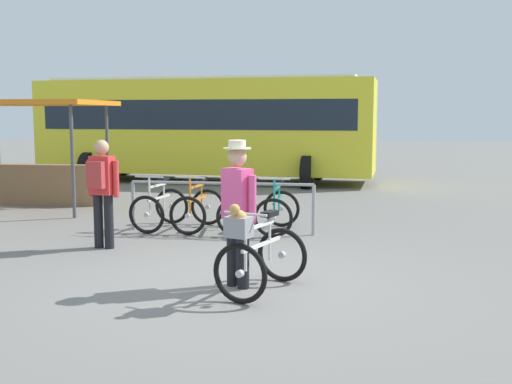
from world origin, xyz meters
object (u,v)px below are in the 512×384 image
Objects in this scene: bus_distant at (206,123)px; market_stall at (40,143)px; racked_bike_orange at (198,209)px; racked_bike_lime at (237,210)px; racked_bike_white at (160,208)px; person_with_featured_bike at (238,207)px; featured_bicycle at (257,252)px; racked_bike_teal at (277,211)px; pedestrian_with_backpack at (102,187)px.

market_stall is (-2.80, -5.54, -0.35)m from bus_distant.
racked_bike_lime is (0.70, -0.06, 0.00)m from racked_bike_orange.
racked_bike_orange is (0.70, -0.06, 0.00)m from racked_bike_white.
racked_bike_lime is at bearing -77.91° from bus_distant.
person_with_featured_bike reaches higher than racked_bike_orange.
bus_distant is (-2.30, 11.82, 1.25)m from featured_bicycle.
featured_bicycle reaches higher than racked_bike_white.
market_stall is (-5.21, 2.53, 1.03)m from racked_bike_teal.
racked_bike_lime is 2.50m from pedestrian_with_backpack.
bus_distant reaches higher than racked_bike_teal.
racked_bike_white is 0.70m from racked_bike_orange.
racked_bike_orange is at bearing -32.26° from market_stall.
racked_bike_teal is (0.70, -0.06, 0.00)m from racked_bike_lime.
featured_bicycle is (1.98, -3.93, 0.12)m from racked_bike_white.
racked_bike_lime is 0.70m from racked_bike_teal.
racked_bike_white is 1.11× the size of racked_bike_lime.
bus_distant is (-2.41, 8.08, 1.37)m from racked_bike_teal.
racked_bike_teal is 3.51m from person_with_featured_bike.
racked_bike_lime is at bearing -28.70° from market_stall.
racked_bike_orange is 0.37× the size of market_stall.
racked_bike_white is 4.06m from person_with_featured_bike.
racked_bike_teal is 0.11× the size of bus_distant.
featured_bicycle is 0.39× the size of market_stall.
pedestrian_with_backpack is (-2.59, -1.47, 0.57)m from racked_bike_teal.
racked_bike_lime is 0.34× the size of market_stall.
featured_bicycle is 0.73× the size of person_with_featured_bike.
person_with_featured_bike is at bearing -73.73° from racked_bike_orange.
racked_bike_orange is 4.08m from featured_bicycle.
bus_distant is (-2.06, 11.51, 0.79)m from person_with_featured_bike.
featured_bicycle is (0.59, -3.81, 0.12)m from racked_bike_lime.
racked_bike_white is at bearing -36.95° from market_stall.
featured_bicycle is at bearing -81.25° from racked_bike_lime.
racked_bike_teal is at bearing 84.11° from person_with_featured_bike.
pedestrian_with_backpack is (-2.48, 2.27, 0.45)m from featured_bicycle.
pedestrian_with_backpack is (-1.19, -1.60, 0.57)m from racked_bike_orange.
person_with_featured_bike is at bearing -84.41° from racked_bike_lime.
featured_bicycle is at bearing -42.55° from pedestrian_with_backpack.
pedestrian_with_backpack reaches higher than racked_bike_white.
bus_distant is (-1.02, 7.95, 1.37)m from racked_bike_orange.
racked_bike_lime is at bearing 174.88° from racked_bike_teal.
featured_bicycle is at bearing -51.46° from person_with_featured_bike.
person_with_featured_bike is 7.71m from market_stall.
person_with_featured_bike reaches higher than pedestrian_with_backpack.
racked_bike_lime is 0.11× the size of bus_distant.
racked_bike_lime is 5.25m from market_stall.
featured_bicycle is at bearing -78.97° from bus_distant.
bus_distant reaches higher than racked_bike_lime.
bus_distant reaches higher than pedestrian_with_backpack.
racked_bike_lime is at bearing 95.59° from person_with_featured_bike.
market_stall is (-4.51, 2.47, 1.03)m from racked_bike_lime.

